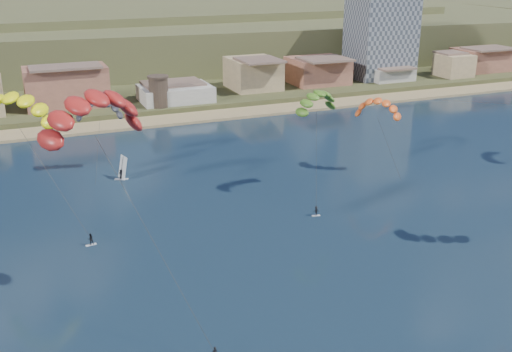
{
  "coord_description": "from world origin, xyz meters",
  "views": [
    {
      "loc": [
        -32.26,
        -46.18,
        40.89
      ],
      "look_at": [
        0.0,
        32.0,
        10.0
      ],
      "focal_mm": 42.19,
      "sensor_mm": 36.0,
      "label": 1
    }
  ],
  "objects_px": {
    "watchtower": "(159,91)",
    "kitesurfer_yellow": "(15,105)",
    "kitesurfer_red": "(92,107)",
    "apartment_tower": "(381,30)",
    "windsurfer": "(122,172)",
    "kitesurfer_green": "(317,99)"
  },
  "relations": [
    {
      "from": "watchtower",
      "to": "kitesurfer_green",
      "type": "xyz_separation_m",
      "value": [
        12.24,
        -68.27,
        11.02
      ]
    },
    {
      "from": "kitesurfer_yellow",
      "to": "apartment_tower",
      "type": "bearing_deg",
      "value": 34.19
    },
    {
      "from": "apartment_tower",
      "to": "windsurfer",
      "type": "distance_m",
      "value": 118.52
    },
    {
      "from": "watchtower",
      "to": "windsurfer",
      "type": "height_order",
      "value": "watchtower"
    },
    {
      "from": "kitesurfer_yellow",
      "to": "windsurfer",
      "type": "bearing_deg",
      "value": 44.22
    },
    {
      "from": "watchtower",
      "to": "kitesurfer_red",
      "type": "bearing_deg",
      "value": -107.25
    },
    {
      "from": "apartment_tower",
      "to": "kitesurfer_green",
      "type": "distance_m",
      "value": 106.58
    },
    {
      "from": "windsurfer",
      "to": "kitesurfer_red",
      "type": "bearing_deg",
      "value": -102.15
    },
    {
      "from": "watchtower",
      "to": "kitesurfer_red",
      "type": "height_order",
      "value": "kitesurfer_red"
    },
    {
      "from": "watchtower",
      "to": "kitesurfer_yellow",
      "type": "relative_size",
      "value": 0.35
    },
    {
      "from": "apartment_tower",
      "to": "watchtower",
      "type": "xyz_separation_m",
      "value": [
        -80.0,
        -14.0,
        -11.45
      ]
    },
    {
      "from": "kitesurfer_red",
      "to": "kitesurfer_yellow",
      "type": "relative_size",
      "value": 1.25
    },
    {
      "from": "watchtower",
      "to": "apartment_tower",
      "type": "bearing_deg",
      "value": 9.93
    },
    {
      "from": "windsurfer",
      "to": "kitesurfer_green",
      "type": "bearing_deg",
      "value": -32.13
    },
    {
      "from": "kitesurfer_yellow",
      "to": "kitesurfer_green",
      "type": "bearing_deg",
      "value": -3.16
    },
    {
      "from": "kitesurfer_yellow",
      "to": "kitesurfer_green",
      "type": "distance_m",
      "value": 49.47
    },
    {
      "from": "kitesurfer_red",
      "to": "apartment_tower",
      "type": "bearing_deg",
      "value": 44.82
    },
    {
      "from": "windsurfer",
      "to": "watchtower",
      "type": "bearing_deg",
      "value": 68.11
    },
    {
      "from": "kitesurfer_yellow",
      "to": "windsurfer",
      "type": "xyz_separation_m",
      "value": [
        17.64,
        17.17,
        -18.72
      ]
    },
    {
      "from": "watchtower",
      "to": "kitesurfer_green",
      "type": "distance_m",
      "value": 70.23
    },
    {
      "from": "apartment_tower",
      "to": "windsurfer",
      "type": "height_order",
      "value": "apartment_tower"
    },
    {
      "from": "kitesurfer_green",
      "to": "kitesurfer_yellow",
      "type": "bearing_deg",
      "value": 176.84
    }
  ]
}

